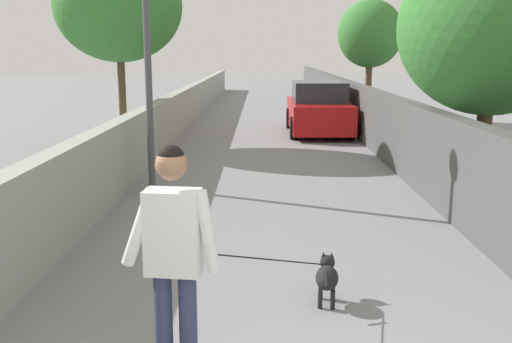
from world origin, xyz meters
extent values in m
plane|color=gray|center=(14.00, 0.00, 0.00)|extent=(80.00, 80.00, 0.00)
cube|color=#999E93|center=(12.00, 2.68, 0.61)|extent=(48.00, 0.30, 1.23)
cube|color=#4C4C4C|center=(12.00, -2.68, 0.73)|extent=(48.00, 0.30, 1.47)
cylinder|color=brown|center=(19.00, -3.63, 1.17)|extent=(0.23, 0.23, 2.34)
ellipsoid|color=#387A33|center=(19.00, -3.63, 3.02)|extent=(2.28, 2.28, 2.35)
cylinder|color=#473523|center=(13.00, 3.74, 1.28)|extent=(0.19, 0.19, 2.57)
ellipsoid|color=#387A33|center=(13.00, 3.74, 3.52)|extent=(3.17, 3.17, 2.76)
cylinder|color=brown|center=(7.50, -3.47, 0.95)|extent=(0.25, 0.25, 1.89)
ellipsoid|color=#387A33|center=(7.50, -3.47, 2.78)|extent=(2.95, 2.95, 2.77)
cylinder|color=#4C4C51|center=(8.19, 2.13, 2.18)|extent=(0.12, 0.12, 4.35)
cylinder|color=#333859|center=(1.81, 0.87, 0.48)|extent=(0.14, 0.14, 0.80)
cylinder|color=#333859|center=(1.79, 0.69, 0.48)|extent=(0.14, 0.14, 0.80)
cube|color=white|center=(1.80, 0.78, 1.18)|extent=(0.26, 0.40, 0.60)
cylinder|color=white|center=(1.83, 1.02, 1.21)|extent=(0.12, 0.29, 0.58)
cylinder|color=white|center=(1.77, 0.54, 1.20)|extent=(0.11, 0.19, 0.59)
sphere|color=#9E7051|center=(1.80, 0.78, 1.66)|extent=(0.22, 0.22, 0.22)
sphere|color=black|center=(1.80, 0.78, 1.70)|extent=(0.19, 0.19, 0.19)
ellipsoid|color=black|center=(3.26, -0.47, 0.27)|extent=(0.38, 0.26, 0.22)
sphere|color=black|center=(3.50, -0.50, 0.34)|extent=(0.15, 0.15, 0.15)
cone|color=black|center=(3.50, -0.46, 0.42)|extent=(0.06, 0.06, 0.06)
cone|color=black|center=(3.49, -0.53, 0.42)|extent=(0.06, 0.06, 0.06)
cylinder|color=black|center=(3.38, -0.42, 0.09)|extent=(0.04, 0.04, 0.18)
cylinder|color=black|center=(3.37, -0.54, 0.09)|extent=(0.04, 0.04, 0.18)
cylinder|color=black|center=(3.16, -0.39, 0.09)|extent=(0.04, 0.04, 0.18)
cylinder|color=black|center=(3.14, -0.51, 0.09)|extent=(0.04, 0.04, 0.18)
cylinder|color=black|center=(3.04, -0.44, 0.35)|extent=(0.14, 0.05, 0.13)
cylinder|color=black|center=(2.53, 0.16, 0.73)|extent=(1.47, 1.26, 0.66)
cube|color=#B71414|center=(15.43, -1.53, 0.56)|extent=(3.98, 1.70, 0.80)
cube|color=#262B33|center=(15.43, -1.53, 1.24)|extent=(2.07, 1.50, 0.60)
cylinder|color=black|center=(16.67, -0.74, 0.32)|extent=(0.64, 0.22, 0.64)
cylinder|color=black|center=(16.67, -2.32, 0.32)|extent=(0.64, 0.22, 0.64)
cylinder|color=black|center=(14.20, -0.74, 0.32)|extent=(0.64, 0.22, 0.64)
cylinder|color=black|center=(14.20, -2.32, 0.32)|extent=(0.64, 0.22, 0.64)
camera|label=1|loc=(-2.08, 0.17, 2.41)|focal=41.21mm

